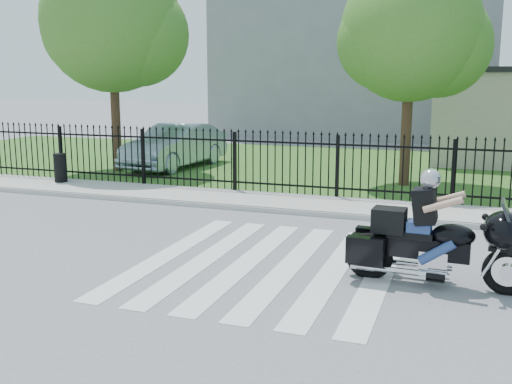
% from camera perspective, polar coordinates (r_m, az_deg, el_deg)
% --- Properties ---
extents(ground, '(120.00, 120.00, 0.00)m').
position_cam_1_polar(ground, '(10.98, 1.16, -6.90)').
color(ground, slate).
rests_on(ground, ground).
extents(crosswalk, '(5.00, 5.50, 0.01)m').
position_cam_1_polar(crosswalk, '(10.98, 1.16, -6.87)').
color(crosswalk, silver).
rests_on(crosswalk, ground).
extents(sidewalk, '(40.00, 2.00, 0.12)m').
position_cam_1_polar(sidewalk, '(15.63, 6.92, -1.32)').
color(sidewalk, '#ADAAA3').
rests_on(sidewalk, ground).
extents(curb, '(40.00, 0.12, 0.12)m').
position_cam_1_polar(curb, '(14.68, 6.07, -2.11)').
color(curb, '#ADAAA3').
rests_on(curb, ground).
extents(grass_strip, '(40.00, 12.00, 0.02)m').
position_cam_1_polar(grass_strip, '(22.42, 10.83, 2.18)').
color(grass_strip, '#2C5F20').
rests_on(grass_strip, ground).
extents(iron_fence, '(26.00, 0.04, 1.80)m').
position_cam_1_polar(iron_fence, '(16.44, 7.75, 2.26)').
color(iron_fence, black).
rests_on(iron_fence, ground).
extents(tree_left, '(4.80, 4.80, 7.58)m').
position_cam_1_polar(tree_left, '(21.93, -13.60, 15.42)').
color(tree_left, '#382316').
rests_on(tree_left, ground).
extents(tree_mid, '(4.20, 4.20, 6.78)m').
position_cam_1_polar(tree_mid, '(19.05, 14.54, 14.56)').
color(tree_mid, '#382316').
rests_on(tree_mid, ground).
extents(building_tall, '(15.00, 10.00, 12.00)m').
position_cam_1_polar(building_tall, '(36.56, 9.84, 14.98)').
color(building_tall, gray).
rests_on(building_tall, ground).
extents(motorcycle_rider, '(2.97, 0.99, 1.96)m').
position_cam_1_polar(motorcycle_rider, '(10.13, 16.33, -4.16)').
color(motorcycle_rider, black).
rests_on(motorcycle_rider, ground).
extents(parked_car, '(2.26, 5.06, 1.61)m').
position_cam_1_polar(parked_car, '(22.36, -7.71, 4.37)').
color(parked_car, '#8EA5B3').
rests_on(parked_car, grass_strip).
extents(litter_bin, '(0.46, 0.46, 0.89)m').
position_cam_1_polar(litter_bin, '(19.60, -18.13, 2.21)').
color(litter_bin, black).
rests_on(litter_bin, sidewalk).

